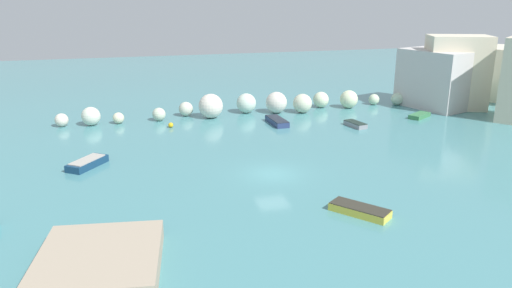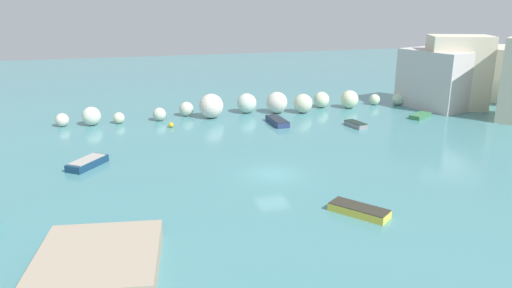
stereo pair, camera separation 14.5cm
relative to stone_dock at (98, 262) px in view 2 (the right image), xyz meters
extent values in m
plane|color=teal|center=(12.79, 11.22, -0.54)|extent=(160.00, 160.00, 0.00)
cube|color=beige|center=(41.30, 27.67, 3.89)|extent=(8.18, 6.51, 8.86)
cube|color=beige|center=(39.76, 28.96, 3.00)|extent=(8.50, 9.74, 7.08)
sphere|color=beige|center=(-4.68, 31.11, 0.17)|extent=(1.42, 1.42, 1.42)
sphere|color=silver|center=(-1.65, 30.81, 0.46)|extent=(2.00, 2.00, 2.00)
sphere|color=beige|center=(1.19, 30.78, 0.07)|extent=(1.23, 1.23, 1.23)
sphere|color=beige|center=(5.58, 30.89, 0.19)|extent=(1.47, 1.47, 1.47)
sphere|color=beige|center=(8.79, 32.32, 0.28)|extent=(1.65, 1.65, 1.65)
sphere|color=silver|center=(11.42, 30.62, 0.84)|extent=(2.77, 2.77, 2.77)
sphere|color=silver|center=(15.94, 31.99, 0.62)|extent=(2.33, 2.33, 2.33)
sphere|color=beige|center=(19.38, 31.00, 0.72)|extent=(2.52, 2.52, 2.52)
sphere|color=beige|center=(22.40, 30.24, 0.59)|extent=(2.27, 2.27, 2.27)
sphere|color=beige|center=(25.65, 32.35, 0.43)|extent=(1.95, 1.95, 1.95)
sphere|color=beige|center=(28.87, 31.13, 0.56)|extent=(2.20, 2.20, 2.20)
sphere|color=beige|center=(32.80, 31.97, 0.14)|extent=(1.36, 1.36, 1.36)
sphere|color=silver|center=(35.61, 31.07, 0.23)|extent=(1.55, 1.55, 1.55)
cube|color=tan|center=(0.00, 0.00, 0.00)|extent=(7.01, 7.58, 1.09)
sphere|color=gold|center=(6.51, 27.58, -0.27)|extent=(0.54, 0.54, 0.54)
cube|color=gray|center=(25.60, 22.64, -0.31)|extent=(1.66, 2.88, 0.47)
cube|color=#1D2D27|center=(25.60, 22.64, -0.05)|extent=(1.62, 2.82, 0.06)
cube|color=yellow|center=(16.00, 2.69, -0.30)|extent=(3.48, 3.90, 0.49)
cube|color=#322F26|center=(16.00, 2.69, -0.03)|extent=(3.41, 3.83, 0.06)
cube|color=navy|center=(-1.42, 16.91, -0.26)|extent=(3.38, 3.83, 0.57)
cube|color=#ADA89E|center=(-1.42, 16.91, 0.07)|extent=(2.88, 3.25, 0.08)
cube|color=#3A7C4A|center=(34.53, 24.36, -0.31)|extent=(3.28, 2.70, 0.47)
cube|color=navy|center=(17.86, 25.96, -0.26)|extent=(1.58, 4.06, 0.56)
cube|color=#202733|center=(17.86, 25.96, 0.05)|extent=(1.55, 3.98, 0.06)
camera|label=1|loc=(1.80, -23.55, 13.12)|focal=34.52mm
camera|label=2|loc=(1.94, -23.59, 13.12)|focal=34.52mm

